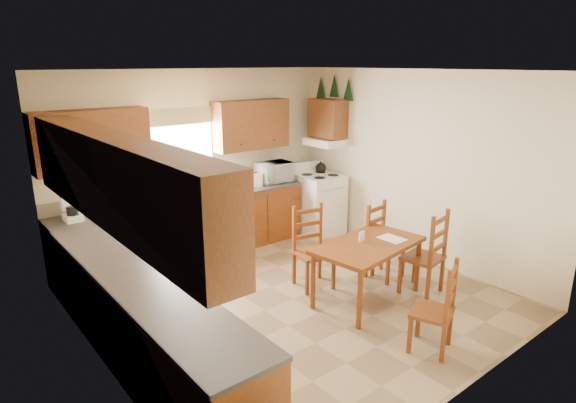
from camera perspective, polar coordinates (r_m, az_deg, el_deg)
floor at (r=6.00m, az=0.71°, el=-11.49°), size 4.50×4.50×0.00m
ceiling at (r=5.31m, az=0.81°, el=15.24°), size 4.50×4.50×0.00m
wall_left at (r=4.48m, az=-22.02°, el=-3.81°), size 4.50×4.50×0.00m
wall_right at (r=7.12m, az=14.85°, el=4.01°), size 4.50×4.50×0.00m
wall_back at (r=7.33m, az=-10.62°, el=4.62°), size 4.50×4.50×0.00m
wall_front at (r=4.12m, az=21.29°, el=-5.42°), size 4.50×4.50×0.00m
lower_cab_back at (r=7.14m, az=-11.71°, el=-3.33°), size 3.75×0.60×0.88m
lower_cab_left at (r=4.80m, az=-16.78°, el=-13.86°), size 0.60×3.60×0.88m
counter_back at (r=7.01m, az=-11.92°, el=0.22°), size 3.75×0.63×0.04m
counter_left at (r=4.60m, az=-17.25°, el=-8.88°), size 0.63×3.60×0.04m
backsplash at (r=7.23m, az=-13.04°, el=1.55°), size 3.75×0.01×0.18m
upper_cab_back_left at (r=6.50m, az=-22.23°, el=6.76°), size 1.41×0.33×0.75m
upper_cab_back_right at (r=7.55m, az=-4.40°, el=9.08°), size 1.25×0.33×0.75m
upper_cab_left at (r=4.25m, az=-20.01°, el=2.48°), size 0.33×3.60×0.75m
upper_cab_stove at (r=7.98m, az=4.73°, el=9.78°), size 0.33×0.62×0.62m
range_hood at (r=8.00m, az=4.40°, el=7.05°), size 0.44×0.62×0.12m
window_frame at (r=7.13m, az=-12.70°, el=5.82°), size 1.13×0.02×1.18m
window_pane at (r=7.12m, az=-12.68°, el=5.81°), size 1.05×0.01×1.10m
window_valance at (r=7.03m, az=-12.84°, el=9.79°), size 1.19×0.01×0.24m
sink_basin at (r=7.03m, az=-11.40°, el=0.64°), size 0.75×0.45×0.04m
pine_decal_a at (r=7.80m, az=7.18°, el=13.10°), size 0.22×0.22×0.36m
pine_decal_b at (r=8.03m, az=5.50°, el=13.52°), size 0.22×0.22×0.36m
pine_decal_c at (r=8.26m, az=3.90°, el=13.36°), size 0.22×0.22×0.36m
stove at (r=8.08m, az=3.76°, el=-0.35°), size 0.71×0.73×0.98m
coffeemaker at (r=6.40m, az=-24.27°, el=-0.47°), size 0.26×0.30×0.38m
paper_towel at (r=7.28m, az=-7.65°, el=2.28°), size 0.15×0.15×0.27m
toaster at (r=7.55m, az=-4.07°, el=2.64°), size 0.29×0.25×0.20m
microwave at (r=7.77m, az=-1.68°, el=3.50°), size 0.54×0.40×0.31m
dining_table at (r=5.92m, az=9.37°, el=-8.19°), size 1.45×0.95×0.73m
chair_near_left at (r=5.06m, az=16.75°, el=-11.80°), size 0.51×0.50×0.95m
chair_near_right at (r=6.18m, az=15.70°, el=-5.80°), size 0.52×0.50×1.08m
chair_far_left at (r=6.12m, az=3.08°, el=-5.56°), size 0.52×0.51×1.05m
chair_far_right at (r=6.51m, az=11.51°, el=-4.72°), size 0.46×0.44×1.00m
table_paper at (r=5.98m, az=12.22°, el=-4.31°), size 0.24×0.31×0.00m
table_card at (r=5.81m, az=8.72°, el=-4.12°), size 0.09×0.03×0.12m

